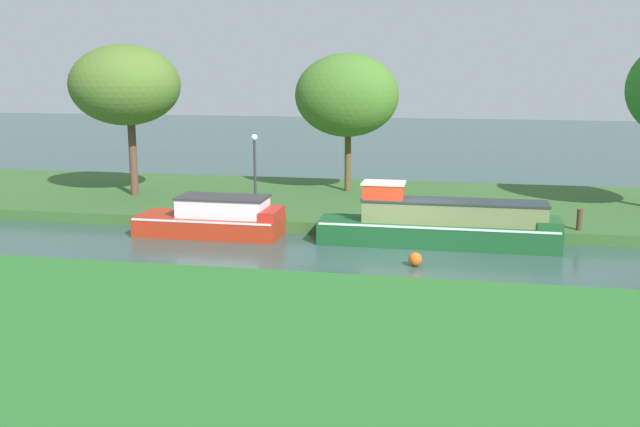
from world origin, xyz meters
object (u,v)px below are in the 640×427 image
object	(u,v)px
mooring_post_far	(434,215)
lamp_post	(255,162)
willow_tree_left	(125,85)
mooring_post_near	(579,220)
red_narrowboat	(215,219)
channel_buoy	(415,259)
forest_barge	(441,224)
willow_tree_centre	(347,96)

from	to	relation	value
mooring_post_far	lamp_post	bearing A→B (deg)	168.55
willow_tree_left	mooring_post_near	size ratio (longest dim) A/B	8.81
red_narrowboat	mooring_post_near	distance (m)	12.22
channel_buoy	forest_barge	bearing A→B (deg)	76.27
forest_barge	lamp_post	world-z (taller)	lamp_post
mooring_post_far	channel_buoy	distance (m)	4.08
lamp_post	mooring_post_far	bearing A→B (deg)	-11.45
mooring_post_near	lamp_post	bearing A→B (deg)	173.24
forest_barge	channel_buoy	xyz separation A→B (m)	(-0.65, -2.67, -0.51)
willow_tree_left	mooring_post_far	bearing A→B (deg)	-13.56
willow_tree_left	willow_tree_centre	size ratio (longest dim) A/B	1.06
forest_barge	mooring_post_near	world-z (taller)	forest_barge
willow_tree_centre	channel_buoy	distance (m)	11.25
red_narrowboat	mooring_post_far	bearing A→B (deg)	10.53
mooring_post_near	willow_tree_left	bearing A→B (deg)	170.08
channel_buoy	willow_tree_left	bearing A→B (deg)	149.97
forest_barge	willow_tree_left	bearing A→B (deg)	161.12
red_narrowboat	mooring_post_far	distance (m)	7.51
willow_tree_left	mooring_post_far	xyz separation A→B (m)	(12.60, -3.04, -4.24)
willow_tree_left	lamp_post	distance (m)	6.70
forest_barge	mooring_post_far	bearing A→B (deg)	102.26
red_narrowboat	mooring_post_far	size ratio (longest dim) A/B	8.05
willow_tree_centre	red_narrowboat	bearing A→B (deg)	-115.88
mooring_post_near	mooring_post_far	bearing A→B (deg)	180.00
red_narrowboat	lamp_post	bearing A→B (deg)	76.41
red_narrowboat	channel_buoy	distance (m)	7.53
willow_tree_left	willow_tree_centre	xyz separation A→B (m)	(8.65, 2.67, -0.44)
forest_barge	channel_buoy	distance (m)	2.79
willow_tree_left	mooring_post_near	distance (m)	18.12
forest_barge	red_narrowboat	xyz separation A→B (m)	(-7.68, -0.00, -0.14)
willow_tree_left	channel_buoy	bearing A→B (deg)	-30.03
willow_tree_centre	mooring_post_near	size ratio (longest dim) A/B	8.33
mooring_post_near	red_narrowboat	bearing A→B (deg)	-173.56
forest_barge	mooring_post_near	bearing A→B (deg)	17.08
mooring_post_far	channel_buoy	size ratio (longest dim) A/B	1.53
willow_tree_centre	mooring_post_near	bearing A→B (deg)	-33.25
lamp_post	forest_barge	bearing A→B (deg)	-21.27
forest_barge	mooring_post_far	distance (m)	1.40
red_narrowboat	willow_tree_centre	size ratio (longest dim) A/B	0.85
forest_barge	red_narrowboat	world-z (taller)	forest_barge
forest_barge	red_narrowboat	bearing A→B (deg)	-180.00
red_narrowboat	willow_tree_centre	xyz separation A→B (m)	(3.44, 7.08, 3.94)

